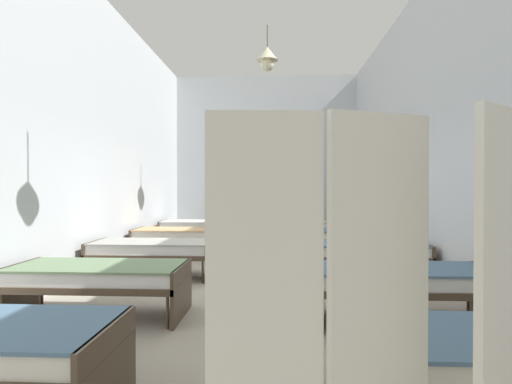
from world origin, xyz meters
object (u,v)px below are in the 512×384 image
bed_right_row_0 (502,356)px  bed_right_row_1 (401,280)px  bed_left_row_1 (99,277)px  privacy_screen (382,349)px  bed_right_row_3 (342,236)px  bed_right_row_4 (329,227)px  bed_left_row_4 (199,226)px  nurse_near_aisle (271,231)px  bed_left_row_2 (152,250)px  bed_right_row_2 (362,251)px  potted_plant (261,210)px  bed_left_row_3 (181,235)px

bed_right_row_0 → bed_right_row_1: 1.90m
bed_left_row_1 → privacy_screen: bearing=-50.7°
bed_right_row_3 → bed_right_row_4: 1.90m
bed_right_row_3 → bed_right_row_1: bearing=-90.0°
bed_right_row_0 → privacy_screen: privacy_screen is taller
bed_right_row_3 → privacy_screen: bearing=-98.1°
bed_left_row_4 → privacy_screen: size_ratio=1.12×
bed_left_row_4 → bed_right_row_4: same height
bed_left_row_4 → nurse_near_aisle: nurse_near_aisle is taller
bed_left_row_2 → nurse_near_aisle: (1.86, 1.97, 0.09)m
bed_right_row_4 → privacy_screen: 8.62m
bed_right_row_1 → bed_right_row_2: same height
bed_left_row_1 → potted_plant: 6.80m
privacy_screen → bed_left_row_4: bearing=83.3°
bed_right_row_2 → nurse_near_aisle: 2.43m
bed_right_row_2 → bed_right_row_4: 3.80m
bed_right_row_0 → bed_right_row_2: 3.80m
bed_right_row_1 → bed_left_row_2: size_ratio=1.00×
bed_left_row_1 → bed_left_row_4: bearing=90.0°
bed_right_row_2 → nurse_near_aisle: bearing=125.9°
bed_right_row_1 → bed_right_row_3: 3.80m
bed_right_row_0 → privacy_screen: 1.41m
bed_left_row_2 → privacy_screen: bearing=-63.8°
bed_left_row_2 → bed_left_row_4: size_ratio=1.00×
bed_left_row_2 → nurse_near_aisle: size_ratio=1.28×
bed_right_row_2 → bed_left_row_3: bearing=150.0°
bed_right_row_1 → bed_left_row_4: bearing=120.0°
potted_plant → bed_right_row_0: bearing=-78.4°
bed_left_row_1 → potted_plant: size_ratio=1.54×
bed_left_row_1 → bed_right_row_0: bearing=-30.0°
bed_left_row_1 → nurse_near_aisle: 4.30m
bed_left_row_1 → bed_right_row_1: size_ratio=1.00×
privacy_screen → bed_right_row_0: bearing=23.2°
bed_left_row_1 → bed_right_row_3: bearing=49.1°
bed_left_row_1 → bed_left_row_3: (0.00, 3.80, 0.00)m
bed_left_row_1 → bed_right_row_4: bearing=60.0°
bed_right_row_4 → bed_right_row_1: bearing=-90.0°
bed_right_row_4 → nurse_near_aisle: 2.32m
bed_right_row_3 → privacy_screen: size_ratio=1.12×
bed_right_row_2 → nurse_near_aisle: (-1.43, 1.97, 0.09)m
bed_left_row_1 → bed_right_row_3: (3.29, 3.80, 0.00)m
bed_left_row_3 → potted_plant: size_ratio=1.54×
bed_left_row_4 → privacy_screen: bearing=-74.7°
bed_right_row_1 → privacy_screen: 3.04m
bed_left_row_2 → bed_left_row_3: (0.00, 1.90, 0.00)m
bed_right_row_3 → bed_right_row_0: bearing=-90.0°
bed_left_row_3 → bed_right_row_4: bearing=30.0°
bed_right_row_4 → privacy_screen: privacy_screen is taller
bed_right_row_0 → privacy_screen: bearing=-134.8°
bed_right_row_0 → bed_left_row_4: bearing=113.4°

